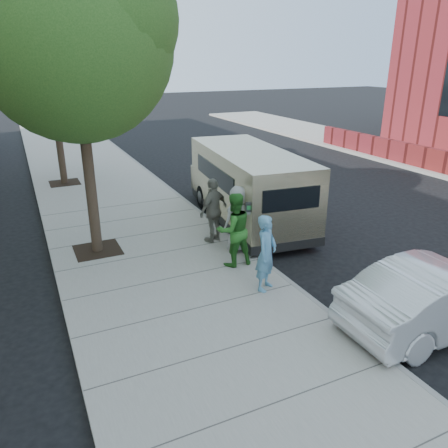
{
  "coord_description": "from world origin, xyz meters",
  "views": [
    {
      "loc": [
        -3.83,
        -8.88,
        5.02
      ],
      "look_at": [
        0.59,
        0.47,
        1.1
      ],
      "focal_mm": 35.0,
      "sensor_mm": 36.0,
      "label": 1
    }
  ],
  "objects": [
    {
      "name": "tree_near",
      "position": [
        -2.25,
        2.4,
        5.55
      ],
      "size": [
        4.62,
        4.6,
        7.53
      ],
      "color": "black",
      "rests_on": "sidewalk"
    },
    {
      "name": "van",
      "position": [
        2.62,
        3.0,
        1.26
      ],
      "size": [
        2.8,
        6.58,
        2.37
      ],
      "rotation": [
        0.0,
        0.0,
        -0.11
      ],
      "color": "beige",
      "rests_on": "ground"
    },
    {
      "name": "person_striped_polo",
      "position": [
        0.83,
        1.65,
        1.07
      ],
      "size": [
        1.16,
        0.87,
        1.83
      ],
      "primitive_type": "imported",
      "rotation": [
        0.0,
        0.0,
        3.59
      ],
      "color": "gray",
      "rests_on": "sidewalk"
    },
    {
      "name": "sedan",
      "position": [
        3.2,
        -3.97,
        0.71
      ],
      "size": [
        4.29,
        1.52,
        1.41
      ],
      "primitive_type": "imported",
      "rotation": [
        0.0,
        0.0,
        1.56
      ],
      "color": "silver",
      "rests_on": "ground"
    },
    {
      "name": "person_green_shirt",
      "position": [
        0.66,
        0.04,
        1.09
      ],
      "size": [
        0.91,
        0.71,
        1.87
      ],
      "primitive_type": "imported",
      "rotation": [
        0.0,
        0.0,
        3.14
      ],
      "color": "#2D7827",
      "rests_on": "sidewalk"
    },
    {
      "name": "person_officer",
      "position": [
        0.75,
        -1.38,
        1.02
      ],
      "size": [
        0.76,
        0.71,
        1.75
      ],
      "primitive_type": "imported",
      "rotation": [
        0.0,
        0.0,
        0.63
      ],
      "color": "#5895BB",
      "rests_on": "sidewalk"
    },
    {
      "name": "curb_face",
      "position": [
        1.44,
        0.0,
        0.07
      ],
      "size": [
        0.12,
        60.0,
        0.16
      ],
      "primitive_type": "cube",
      "color": "gray",
      "rests_on": "ground"
    },
    {
      "name": "parking_meter",
      "position": [
        1.25,
        0.23,
        1.24
      ],
      "size": [
        0.33,
        0.18,
        1.5
      ],
      "rotation": [
        0.0,
        0.0,
        -0.25
      ],
      "color": "gray",
      "rests_on": "sidewalk"
    },
    {
      "name": "sidewalk",
      "position": [
        -1.0,
        0.0,
        0.07
      ],
      "size": [
        5.0,
        60.0,
        0.15
      ],
      "primitive_type": "cube",
      "color": "gray",
      "rests_on": "ground"
    },
    {
      "name": "person_gray_shirt",
      "position": [
        1.17,
        0.79,
        1.04
      ],
      "size": [
        0.95,
        0.7,
        1.79
      ],
      "primitive_type": "imported",
      "rotation": [
        0.0,
        0.0,
        3.3
      ],
      "color": "#AEAEB0",
      "rests_on": "sidewalk"
    },
    {
      "name": "tree_far",
      "position": [
        -2.25,
        10.0,
        4.88
      ],
      "size": [
        3.92,
        3.8,
        6.49
      ],
      "color": "black",
      "rests_on": "sidewalk"
    },
    {
      "name": "ground",
      "position": [
        0.0,
        0.0,
        0.0
      ],
      "size": [
        120.0,
        120.0,
        0.0
      ],
      "primitive_type": "plane",
      "color": "black",
      "rests_on": "ground"
    }
  ]
}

